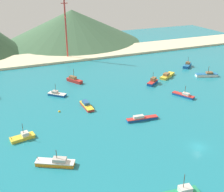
% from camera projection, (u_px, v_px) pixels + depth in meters
% --- Properties ---
extents(ground, '(260.00, 280.00, 0.50)m').
position_uv_depth(ground, '(146.00, 105.00, 103.26)').
color(ground, teal).
extents(fishing_boat_1, '(10.56, 8.15, 2.25)m').
position_uv_depth(fishing_boat_1, '(167.00, 75.00, 130.87)').
color(fishing_boat_1, gold).
rests_on(fishing_boat_1, ground).
extents(fishing_boat_2, '(7.19, 6.96, 5.05)m').
position_uv_depth(fishing_boat_2, '(57.00, 94.00, 110.85)').
color(fishing_boat_2, '#14478C').
rests_on(fishing_boat_2, ground).
extents(fishing_boat_3, '(6.07, 9.05, 4.79)m').
position_uv_depth(fishing_boat_3, '(184.00, 95.00, 109.79)').
color(fishing_boat_3, '#14478C').
rests_on(fishing_boat_3, ground).
extents(fishing_boat_4, '(6.11, 8.20, 6.37)m').
position_uv_depth(fishing_boat_4, '(74.00, 80.00, 124.57)').
color(fishing_boat_4, red).
rests_on(fishing_boat_4, ground).
extents(fishing_boat_5, '(7.43, 3.93, 5.13)m').
position_uv_depth(fishing_boat_5, '(23.00, 137.00, 81.45)').
color(fishing_boat_5, gold).
rests_on(fishing_boat_5, ground).
extents(fishing_boat_6, '(10.03, 6.96, 4.61)m').
position_uv_depth(fishing_boat_6, '(56.00, 162.00, 70.21)').
color(fishing_boat_6, orange).
rests_on(fishing_boat_6, ground).
extents(fishing_boat_7, '(7.19, 6.24, 5.45)m').
position_uv_depth(fishing_boat_7, '(153.00, 82.00, 122.41)').
color(fishing_boat_7, '#14478C').
rests_on(fishing_boat_7, ground).
extents(fishing_boat_8, '(11.01, 3.04, 1.88)m').
position_uv_depth(fishing_boat_8, '(141.00, 118.00, 92.06)').
color(fishing_boat_8, '#14478C').
rests_on(fishing_boat_8, ground).
extents(fishing_boat_10, '(10.79, 6.10, 5.24)m').
position_uv_depth(fishing_boat_10, '(207.00, 75.00, 131.71)').
color(fishing_boat_10, silver).
rests_on(fishing_boat_10, ground).
extents(fishing_boat_11, '(7.67, 6.86, 5.28)m').
position_uv_depth(fishing_boat_11, '(187.00, 65.00, 145.01)').
color(fishing_boat_11, '#14478C').
rests_on(fishing_boat_11, ground).
extents(fishing_boat_14, '(2.96, 9.04, 1.97)m').
position_uv_depth(fishing_boat_14, '(87.00, 105.00, 101.21)').
color(fishing_boat_14, red).
rests_on(fishing_boat_14, ground).
extents(buoy_0, '(0.82, 0.82, 0.82)m').
position_uv_depth(buoy_0, '(59.00, 112.00, 97.74)').
color(buoy_0, gold).
rests_on(buoy_0, ground).
extents(beach_strip, '(247.00, 24.06, 1.20)m').
position_uv_depth(beach_strip, '(85.00, 54.00, 167.02)').
color(beach_strip, beige).
rests_on(beach_strip, ground).
extents(hill_central, '(97.93, 97.93, 22.17)m').
position_uv_depth(hill_central, '(72.00, 26.00, 198.84)').
color(hill_central, '#3D6042').
rests_on(hill_central, ground).
extents(radio_tower, '(3.75, 3.00, 37.51)m').
position_uv_depth(radio_tower, '(66.00, 25.00, 152.83)').
color(radio_tower, '#B7332D').
rests_on(radio_tower, ground).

